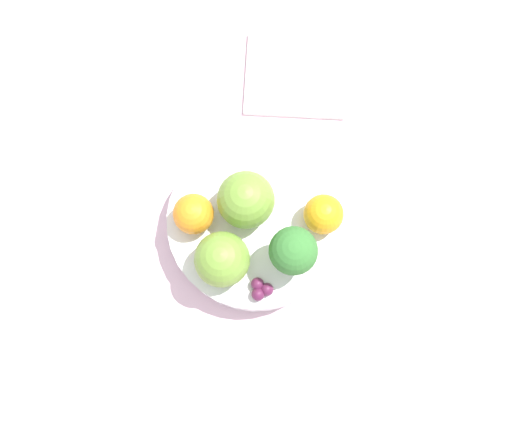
% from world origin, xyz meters
% --- Properties ---
extents(ground_plane, '(6.00, 6.00, 0.00)m').
position_xyz_m(ground_plane, '(0.00, 0.00, 0.00)').
color(ground_plane, gray).
extents(table_surface, '(1.20, 1.20, 0.02)m').
position_xyz_m(table_surface, '(0.00, 0.00, 0.01)').
color(table_surface, silver).
rests_on(table_surface, ground_plane).
extents(bowl, '(0.20, 0.20, 0.04)m').
position_xyz_m(bowl, '(0.00, 0.00, 0.04)').
color(bowl, white).
rests_on(bowl, table_surface).
extents(broccoli, '(0.05, 0.05, 0.07)m').
position_xyz_m(broccoli, '(-0.05, -0.02, 0.11)').
color(broccoli, '#8CB76B').
rests_on(broccoli, bowl).
extents(apple_red, '(0.06, 0.06, 0.06)m').
position_xyz_m(apple_red, '(0.02, 0.01, 0.09)').
color(apple_red, olive).
rests_on(apple_red, bowl).
extents(apple_green, '(0.06, 0.06, 0.06)m').
position_xyz_m(apple_green, '(-0.03, 0.05, 0.09)').
color(apple_green, olive).
rests_on(apple_green, bowl).
extents(orange_front, '(0.04, 0.04, 0.04)m').
position_xyz_m(orange_front, '(0.02, 0.06, 0.08)').
color(orange_front, orange).
rests_on(orange_front, bowl).
extents(orange_back, '(0.04, 0.04, 0.04)m').
position_xyz_m(orange_back, '(-0.03, -0.07, 0.08)').
color(orange_back, orange).
rests_on(orange_back, bowl).
extents(grape_cluster, '(0.02, 0.02, 0.01)m').
position_xyz_m(grape_cluster, '(-0.08, 0.02, 0.07)').
color(grape_cluster, '#5B1E42').
rests_on(grape_cluster, bowl).
extents(napkin, '(0.16, 0.16, 0.01)m').
position_xyz_m(napkin, '(0.17, -0.12, 0.02)').
color(napkin, white).
rests_on(napkin, table_surface).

